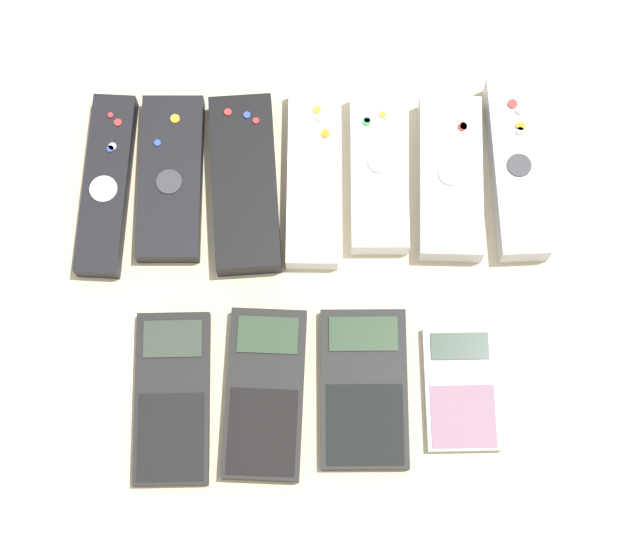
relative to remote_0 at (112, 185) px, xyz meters
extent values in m
plane|color=beige|center=(0.19, -0.10, -0.01)|extent=(3.00, 3.00, 0.00)
cube|color=black|center=(0.00, 0.00, 0.00)|extent=(0.05, 0.18, 0.02)
cylinder|color=silver|center=(0.00, -0.01, 0.01)|extent=(0.03, 0.03, 0.00)
cylinder|color=red|center=(0.00, 0.07, 0.01)|extent=(0.01, 0.01, 0.00)
cylinder|color=red|center=(0.01, 0.06, 0.01)|extent=(0.01, 0.01, 0.00)
cylinder|color=blue|center=(0.00, 0.03, 0.01)|extent=(0.01, 0.01, 0.00)
cylinder|color=silver|center=(0.01, 0.03, 0.01)|extent=(0.01, 0.01, 0.00)
cube|color=black|center=(0.06, 0.01, 0.00)|extent=(0.06, 0.16, 0.02)
cylinder|color=#38383D|center=(0.06, 0.00, 0.01)|extent=(0.02, 0.02, 0.00)
cylinder|color=blue|center=(0.05, 0.04, 0.01)|extent=(0.01, 0.01, 0.00)
cylinder|color=yellow|center=(0.06, 0.06, 0.01)|extent=(0.01, 0.01, 0.00)
cube|color=black|center=(0.13, 0.00, 0.00)|extent=(0.07, 0.17, 0.02)
cylinder|color=red|center=(0.14, 0.06, 0.02)|extent=(0.01, 0.01, 0.00)
cylinder|color=red|center=(0.11, 0.07, 0.02)|extent=(0.01, 0.01, 0.00)
cylinder|color=blue|center=(0.13, 0.06, 0.02)|extent=(0.01, 0.01, 0.00)
cube|color=white|center=(0.19, 0.00, 0.00)|extent=(0.05, 0.18, 0.02)
cylinder|color=orange|center=(0.21, 0.04, 0.01)|extent=(0.01, 0.01, 0.00)
cylinder|color=silver|center=(0.20, 0.06, 0.01)|extent=(0.01, 0.01, 0.00)
cylinder|color=yellow|center=(0.20, 0.07, 0.01)|extent=(0.01, 0.01, 0.00)
cube|color=white|center=(0.26, 0.01, 0.00)|extent=(0.06, 0.16, 0.02)
cylinder|color=#99999E|center=(0.26, 0.01, 0.01)|extent=(0.02, 0.02, 0.00)
cylinder|color=yellow|center=(0.26, 0.06, 0.01)|extent=(0.01, 0.01, 0.00)
cylinder|color=blue|center=(0.25, 0.06, 0.01)|extent=(0.01, 0.01, 0.00)
cylinder|color=green|center=(0.25, 0.05, 0.01)|extent=(0.01, 0.01, 0.00)
cylinder|color=silver|center=(0.27, 0.06, 0.01)|extent=(0.01, 0.01, 0.00)
cube|color=#B7B7BC|center=(0.32, 0.00, 0.00)|extent=(0.06, 0.16, 0.03)
cylinder|color=silver|center=(0.32, 0.00, 0.02)|extent=(0.03, 0.03, 0.00)
cylinder|color=red|center=(0.33, 0.05, 0.02)|extent=(0.01, 0.01, 0.00)
cylinder|color=silver|center=(0.34, 0.05, 0.02)|extent=(0.01, 0.01, 0.00)
cylinder|color=blue|center=(0.34, 0.05, 0.02)|extent=(0.01, 0.01, 0.00)
cube|color=#B7B7BC|center=(0.38, 0.01, 0.00)|extent=(0.05, 0.18, 0.03)
cylinder|color=#38383D|center=(0.39, 0.01, 0.02)|extent=(0.02, 0.02, 0.00)
cylinder|color=orange|center=(0.39, 0.04, 0.02)|extent=(0.01, 0.01, 0.00)
cylinder|color=silver|center=(0.39, 0.06, 0.02)|extent=(0.01, 0.01, 0.00)
cylinder|color=red|center=(0.38, 0.07, 0.02)|extent=(0.01, 0.01, 0.00)
cylinder|color=silver|center=(0.39, 0.04, 0.02)|extent=(0.01, 0.01, 0.00)
cube|color=black|center=(0.07, -0.20, 0.00)|extent=(0.07, 0.15, 0.01)
cube|color=#333D33|center=(0.07, -0.15, 0.00)|extent=(0.05, 0.03, 0.00)
cube|color=black|center=(0.07, -0.24, 0.00)|extent=(0.06, 0.08, 0.00)
cube|color=black|center=(0.15, -0.20, 0.00)|extent=(0.08, 0.16, 0.02)
cube|color=#2D422D|center=(0.15, -0.15, 0.01)|extent=(0.06, 0.04, 0.00)
cube|color=black|center=(0.15, -0.23, 0.01)|extent=(0.06, 0.08, 0.00)
cube|color=black|center=(0.24, -0.20, 0.00)|extent=(0.08, 0.14, 0.01)
cube|color=#2D422D|center=(0.24, -0.15, 0.00)|extent=(0.06, 0.03, 0.00)
cube|color=black|center=(0.24, -0.23, 0.00)|extent=(0.07, 0.07, 0.00)
cube|color=#B2B2B7|center=(0.32, -0.20, -0.01)|extent=(0.07, 0.11, 0.01)
cube|color=#38473D|center=(0.32, -0.16, 0.00)|extent=(0.05, 0.02, 0.00)
cube|color=gray|center=(0.32, -0.22, 0.00)|extent=(0.06, 0.06, 0.00)
camera|label=1|loc=(0.19, -0.36, 0.94)|focal=60.00mm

